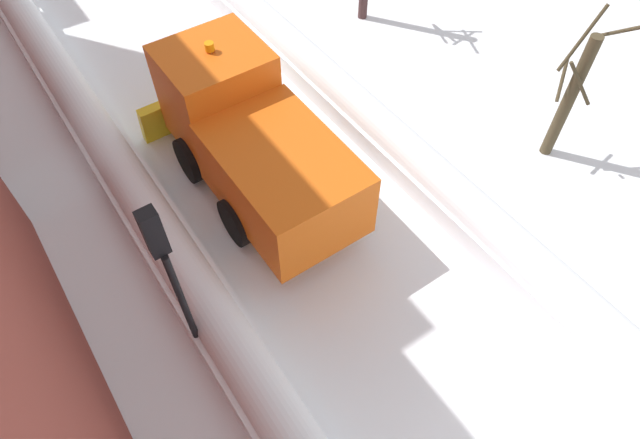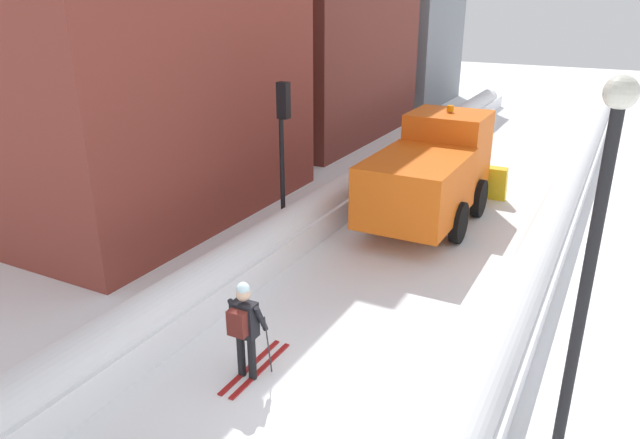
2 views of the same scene
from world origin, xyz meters
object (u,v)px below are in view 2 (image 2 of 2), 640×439
at_px(traffic_light_pole, 283,131).
at_px(street_lamp, 595,233).
at_px(plow_truck, 432,172).
at_px(skier, 245,326).

distance_m(traffic_light_pole, street_lamp, 8.98).
xyz_separation_m(plow_truck, traffic_light_pole, (-3.02, -2.95, 1.42)).
relative_size(skier, street_lamp, 0.34).
relative_size(traffic_light_pole, street_lamp, 0.78).
xyz_separation_m(skier, street_lamp, (4.93, 0.75, 2.35)).
height_order(traffic_light_pole, street_lamp, street_lamp).
bearing_deg(street_lamp, plow_truck, 119.91).
height_order(plow_truck, street_lamp, street_lamp).
height_order(skier, street_lamp, street_lamp).
relative_size(plow_truck, street_lamp, 1.13).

